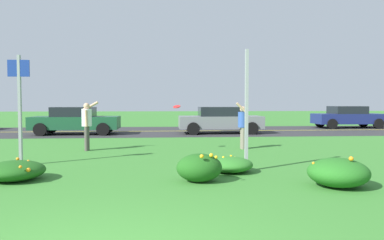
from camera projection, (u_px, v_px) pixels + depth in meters
The scene contains 15 objects.
ground_plane at pixel (141, 152), 12.47m from camera, with size 120.00×120.00×0.00m, color #387A2D.
highway_strip at pixel (150, 131), 21.45m from camera, with size 120.00×7.92×0.01m, color #2D2D30.
highway_center_stripe at pixel (150, 131), 21.45m from camera, with size 120.00×0.16×0.00m, color yellow.
daylily_clump_mid_center at pixel (230, 164), 8.81m from camera, with size 1.11×1.09×0.39m.
daylily_clump_front_center at pixel (199, 168), 7.73m from camera, with size 0.97×0.82×0.63m.
daylily_clump_near_camera at pixel (338, 172), 7.27m from camera, with size 1.20×1.20×0.64m.
daylily_clump_mid_left at pixel (15, 171), 7.87m from camera, with size 1.28×1.22×0.47m.
sign_post_near_path at pixel (20, 99), 9.66m from camera, with size 0.56×0.10×2.93m.
sign_post_by_roadside at pixel (247, 111), 8.89m from camera, with size 0.07×0.10×2.97m.
person_thrower_white_shirt at pixel (87, 122), 12.75m from camera, with size 0.55×0.49×1.73m.
person_catcher_blue_shirt at pixel (243, 123), 13.23m from camera, with size 0.47×0.49×1.70m.
frisbee_red at pixel (177, 107), 12.76m from camera, with size 0.27×0.25×0.14m.
car_dark_green_center_left at pixel (75, 120), 19.33m from camera, with size 4.50×2.00×1.45m.
car_gray_center_right at pixel (220, 120), 19.96m from camera, with size 4.50×2.00×1.45m.
car_navy_rightmost at pixel (348, 117), 24.25m from camera, with size 4.50×2.00×1.45m.
Camera 1 is at (0.73, -3.49, 1.67)m, focal length 34.20 mm.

